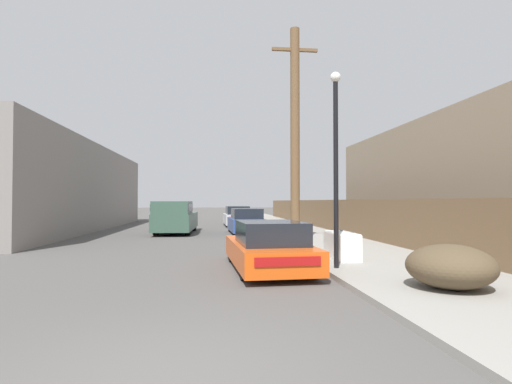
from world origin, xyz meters
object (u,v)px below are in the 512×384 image
Objects in this scene: discarded_fridge at (342,245)px; parked_sports_car_red at (268,247)px; brush_pile at (450,266)px; car_parked_far at (237,217)px; pickup_truck at (175,217)px; utility_pole at (295,134)px; car_parked_mid at (246,222)px; street_lamp at (336,154)px.

parked_sports_car_red is at bearing -155.55° from discarded_fridge.
parked_sports_car_red is 4.34m from brush_pile.
pickup_truck is (-3.78, -6.25, 0.23)m from car_parked_far.
discarded_fridge is 1.06× the size of brush_pile.
utility_pole is (1.73, 4.91, 3.82)m from parked_sports_car_red.
parked_sports_car_red is 18.25m from car_parked_far.
discarded_fridge is at bearing -85.09° from car_parked_far.
parked_sports_car_red is at bearing 108.47° from pickup_truck.
parked_sports_car_red is 6.46m from utility_pole.
car_parked_far is at bearing 96.10° from utility_pole.
utility_pole is (5.20, -7.09, 3.50)m from pickup_truck.
discarded_fridge is at bearing 119.93° from pickup_truck.
car_parked_mid reaches higher than parked_sports_car_red.
pickup_truck is 9.47m from utility_pole.
car_parked_mid reaches higher than brush_pile.
brush_pile is (0.77, -4.09, 0.04)m from discarded_fridge.
utility_pole is at bearing 98.83° from discarded_fridge.
pickup_truck is 1.15× the size of street_lamp.
parked_sports_car_red is at bearing 134.56° from brush_pile.
utility_pole is at bearing 88.79° from street_lamp.
utility_pole is (1.43, -13.34, 3.74)m from car_parked_far.
car_parked_mid is at bearing 95.62° from street_lamp.
brush_pile is at bearing -84.30° from car_parked_far.
parked_sports_car_red reaches higher than discarded_fridge.
car_parked_mid is 3.90m from pickup_truck.
discarded_fridge is 2.99m from street_lamp.
parked_sports_car_red is at bearing -92.58° from car_parked_far.
street_lamp reaches higher than parked_sports_car_red.
pickup_truck reaches higher than brush_pile.
discarded_fridge is 4.16m from brush_pile.
car_parked_mid is at bearing 100.12° from brush_pile.
pickup_truck is at bearing 113.35° from brush_pile.
car_parked_mid is 2.51× the size of brush_pile.
car_parked_far is 7.31m from pickup_truck.
utility_pole reaches higher than car_parked_far.
street_lamp is at bearing 114.36° from pickup_truck.
street_lamp is (1.21, -12.26, 2.30)m from car_parked_mid.
pickup_truck is 13.73m from street_lamp.
car_parked_mid is 6.58m from car_parked_far.
parked_sports_car_red is 0.80× the size of pickup_truck.
street_lamp is (1.31, -18.84, 2.29)m from car_parked_far.
car_parked_far is 21.52m from brush_pile.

